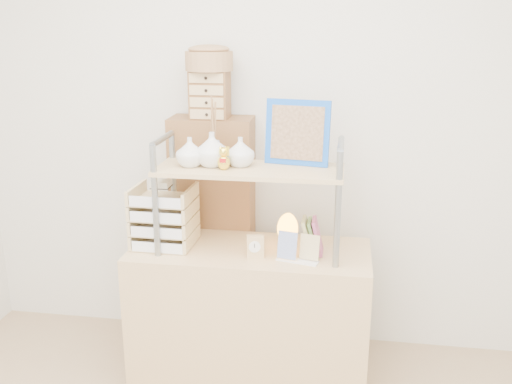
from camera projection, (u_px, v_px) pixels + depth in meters
room_shell at (207, 70)px, 1.83m from camera, size 3.42×3.41×2.61m
desk at (250, 316)px, 2.97m from camera, size 1.20×0.50×0.75m
cabinet at (214, 234)px, 3.27m from camera, size 0.46×0.25×1.35m
hutch at (241, 163)px, 2.75m from camera, size 0.90×0.34×0.74m
letter_tray at (163, 220)px, 2.87m from camera, size 0.29×0.27×0.34m
salt_lamp at (287, 229)px, 2.88m from camera, size 0.11×0.11×0.17m
desk_clock at (255, 246)px, 2.74m from camera, size 0.09×0.05×0.11m
postcard_stand at (298, 253)px, 2.70m from camera, size 0.21×0.10×0.14m
drawer_chest at (210, 95)px, 3.02m from camera, size 0.20×0.16×0.25m
woven_basket at (209, 61)px, 2.98m from camera, size 0.25×0.25×0.10m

